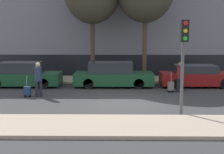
% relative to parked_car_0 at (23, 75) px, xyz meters
% --- Properties ---
extents(ground_plane, '(80.00, 80.00, 0.00)m').
position_rel_parked_car_0_xyz_m(ground_plane, '(5.97, -4.47, -0.68)').
color(ground_plane, '#38383A').
extents(sidewalk_near, '(28.00, 2.50, 0.12)m').
position_rel_parked_car_0_xyz_m(sidewalk_near, '(5.97, -8.22, -0.62)').
color(sidewalk_near, tan).
rests_on(sidewalk_near, ground_plane).
extents(sidewalk_far, '(28.00, 3.00, 0.12)m').
position_rel_parked_car_0_xyz_m(sidewalk_far, '(5.97, 2.53, -0.62)').
color(sidewalk_far, tan).
rests_on(sidewalk_far, ground_plane).
extents(building_facade, '(28.00, 3.30, 10.18)m').
position_rel_parked_car_0_xyz_m(building_facade, '(5.97, 6.35, 4.40)').
color(building_facade, slate).
rests_on(building_facade, ground_plane).
extents(parked_car_0, '(4.38, 1.78, 1.47)m').
position_rel_parked_car_0_xyz_m(parked_car_0, '(0.00, 0.00, 0.00)').
color(parked_car_0, '#194728').
rests_on(parked_car_0, ground_plane).
extents(parked_car_1, '(4.65, 1.89, 1.48)m').
position_rel_parked_car_0_xyz_m(parked_car_1, '(5.36, 0.05, 0.01)').
color(parked_car_1, '#194728').
rests_on(parked_car_1, ground_plane).
extents(parked_car_2, '(4.38, 1.79, 1.29)m').
position_rel_parked_car_0_xyz_m(parked_car_2, '(10.37, 0.09, -0.06)').
color(parked_car_2, maroon).
rests_on(parked_car_2, ground_plane).
extents(pedestrian_left, '(0.34, 0.34, 1.72)m').
position_rel_parked_car_0_xyz_m(pedestrian_left, '(1.68, -3.04, 0.30)').
color(pedestrian_left, '#23232D').
rests_on(pedestrian_left, ground_plane).
extents(trolley_left, '(0.34, 0.29, 1.08)m').
position_rel_parked_car_0_xyz_m(trolley_left, '(1.16, -3.22, -0.35)').
color(trolley_left, navy).
rests_on(trolley_left, ground_plane).
extents(pedestrian_right, '(0.34, 0.34, 1.61)m').
position_rel_parked_car_0_xyz_m(pedestrian_right, '(9.02, -1.61, 0.23)').
color(pedestrian_right, '#23232D').
rests_on(pedestrian_right, ground_plane).
extents(trolley_right, '(0.34, 0.29, 1.11)m').
position_rel_parked_car_0_xyz_m(trolley_right, '(8.50, -1.80, -0.34)').
color(trolley_right, slate).
rests_on(trolley_right, ground_plane).
extents(traffic_light, '(0.28, 0.47, 3.63)m').
position_rel_parked_car_0_xyz_m(traffic_light, '(8.05, -6.83, 1.91)').
color(traffic_light, '#515154').
rests_on(traffic_light, ground_plane).
extents(parked_bicycle, '(1.77, 0.06, 0.96)m').
position_rel_parked_car_0_xyz_m(parked_bicycle, '(6.02, 2.14, -0.19)').
color(parked_bicycle, black).
rests_on(parked_bicycle, sidewalk_far).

